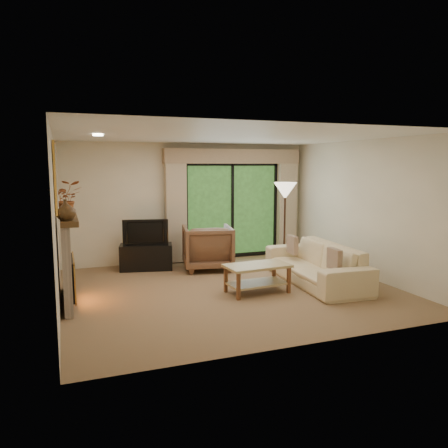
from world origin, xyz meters
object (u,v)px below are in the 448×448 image
object	(u,v)px
armchair	(208,247)
sofa	(315,263)
coffee_table	(257,279)
media_console	(146,257)

from	to	relation	value
armchair	sofa	size ratio (longest dim) A/B	0.41
coffee_table	sofa	bearing A→B (deg)	5.14
media_console	sofa	size ratio (longest dim) A/B	0.43
armchair	coffee_table	bearing A→B (deg)	108.54
media_console	coffee_table	world-z (taller)	media_console
media_console	sofa	bearing A→B (deg)	-25.49
media_console	sofa	xyz separation A→B (m)	(2.69, -2.08, 0.09)
sofa	media_console	bearing A→B (deg)	-123.85
media_console	armchair	distance (m)	1.27
media_console	armchair	xyz separation A→B (m)	(1.19, -0.40, 0.19)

